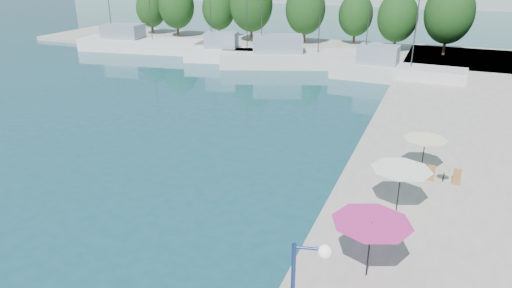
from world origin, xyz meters
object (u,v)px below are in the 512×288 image
at_px(trawler_03, 297,58).
at_px(trawler_04, 393,71).
at_px(trawler_01, 138,44).
at_px(trawler_02, 234,54).
at_px(umbrella_cream, 425,143).
at_px(umbrella_pink, 371,228).
at_px(umbrella_white, 401,174).

bearing_deg(trawler_03, trawler_04, -35.87).
relative_size(trawler_01, trawler_04, 1.30).
relative_size(trawler_02, umbrella_cream, 5.46).
xyz_separation_m(umbrella_pink, umbrella_white, (0.52, 5.83, -0.16)).
height_order(trawler_04, umbrella_white, trawler_04).
height_order(umbrella_white, umbrella_cream, umbrella_white).
xyz_separation_m(trawler_02, trawler_04, (20.58, -2.59, -0.00)).
bearing_deg(umbrella_cream, umbrella_pink, -96.85).
xyz_separation_m(trawler_01, umbrella_cream, (41.60, -28.96, 1.37)).
bearing_deg(trawler_04, umbrella_pink, -82.45).
relative_size(trawler_03, umbrella_pink, 6.54).
relative_size(trawler_01, trawler_03, 0.90).
xyz_separation_m(trawler_03, umbrella_pink, (15.43, -39.30, 1.77)).
bearing_deg(umbrella_cream, trawler_03, 120.92).
distance_m(trawler_01, umbrella_pink, 56.94).
xyz_separation_m(trawler_02, umbrella_white, (24.41, -32.77, 1.61)).
height_order(trawler_03, umbrella_cream, trawler_03).
height_order(trawler_01, trawler_03, same).
bearing_deg(trawler_01, trawler_03, -11.04).
relative_size(trawler_02, trawler_04, 0.97).
height_order(trawler_01, umbrella_cream, trawler_01).
xyz_separation_m(trawler_01, umbrella_pink, (40.25, -40.24, 1.77)).
height_order(trawler_03, umbrella_white, trawler_03).
xyz_separation_m(trawler_01, trawler_02, (16.36, -1.64, 0.00)).
relative_size(trawler_02, trawler_03, 0.68).
relative_size(trawler_03, umbrella_white, 6.91).
bearing_deg(trawler_01, trawler_02, -14.60).
bearing_deg(umbrella_cream, trawler_04, 100.69).
xyz_separation_m(trawler_01, umbrella_white, (40.77, -34.41, 1.61)).
bearing_deg(trawler_01, umbrella_cream, -43.72).
relative_size(umbrella_pink, umbrella_white, 1.06).
xyz_separation_m(trawler_01, trawler_04, (36.93, -4.23, 0.00)).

